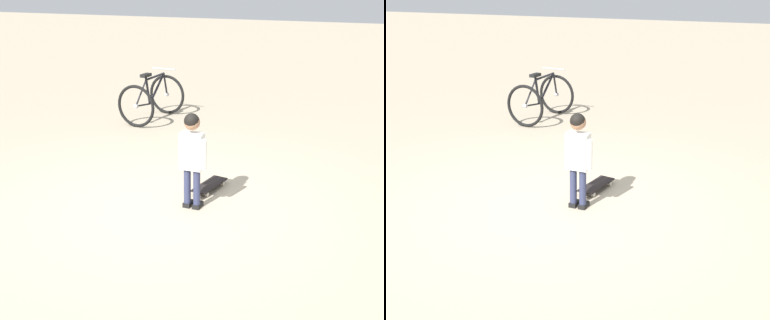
% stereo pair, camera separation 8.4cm
% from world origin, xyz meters
% --- Properties ---
extents(ground_plane, '(50.00, 50.00, 0.00)m').
position_xyz_m(ground_plane, '(0.00, 0.00, 0.00)').
color(ground_plane, tan).
extents(child_person, '(0.22, 0.37, 1.06)m').
position_xyz_m(child_person, '(-0.10, 0.32, 0.66)').
color(child_person, '#2D3351').
rests_on(child_person, ground).
extents(skateboard, '(0.58, 0.28, 0.07)m').
position_xyz_m(skateboard, '(-0.65, 0.33, 0.06)').
color(skateboard, black).
rests_on(skateboard, ground).
extents(bicycle_near, '(1.13, 0.81, 0.85)m').
position_xyz_m(bicycle_near, '(-3.25, -1.68, 0.38)').
color(bicycle_near, black).
rests_on(bicycle_near, ground).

